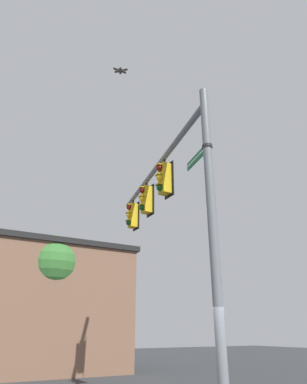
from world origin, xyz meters
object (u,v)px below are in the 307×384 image
Objects in this scene: traffic_light_mid_outer at (132,215)px; street_name_sign at (200,154)px; traffic_light_nearest_pole at (164,179)px; bird_flying at (120,71)px; traffic_light_mid_inner at (146,200)px.

street_name_sign is at bearing 169.24° from traffic_light_mid_outer.
bird_flying is (-1.20, 2.20, 2.58)m from traffic_light_nearest_pole.
bird_flying is at bearing 50.97° from street_name_sign.
traffic_light_mid_inner is 1.01× the size of street_name_sign.
traffic_light_mid_inner and traffic_light_mid_outer have the same top height.
traffic_light_mid_inner is at bearing -10.93° from traffic_light_nearest_pole.
traffic_light_mid_outer is 6.46m from bird_flying.
street_name_sign is at bearing 169.31° from traffic_light_mid_inner.
traffic_light_mid_outer is 3.09× the size of bird_flying.
traffic_light_nearest_pole is 1.00× the size of traffic_light_mid_outer.
traffic_light_mid_outer is 1.01× the size of street_name_sign.
traffic_light_mid_inner is 1.00× the size of traffic_light_mid_outer.
bird_flying is at bearing 150.00° from traffic_light_mid_outer.
bird_flying reaches higher than street_name_sign.
traffic_light_mid_inner is (1.97, -0.38, 0.00)m from traffic_light_nearest_pole.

